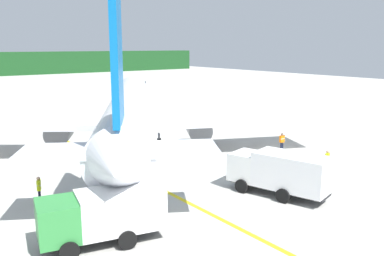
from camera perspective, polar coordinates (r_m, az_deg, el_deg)
The scene contains 8 objects.
airliner_foreground at distance 38.05m, azimuth -8.58°, elevation 2.16°, with size 32.00×37.74×11.90m.
service_truck_baggage at distance 20.59m, azimuth -12.28°, elevation -11.54°, with size 6.20×3.38×2.52m.
service_truck_catering at distance 26.82m, azimuth 11.94°, elevation -5.87°, with size 3.85×6.73×2.77m.
crew_marshaller at distance 26.72m, azimuth -20.33°, elevation -7.70°, with size 0.38×0.59×1.66m.
crew_loader_left at distance 37.92m, azimuth 12.28°, elevation -1.71°, with size 0.63×0.28×1.67m.
crew_loader_right at distance 32.63m, azimuth 18.13°, elevation -4.11°, with size 0.60×0.36×1.69m.
crew_supervisor at distance 31.42m, azimuth -8.49°, elevation -4.15°, with size 0.59×0.38×1.77m.
apron_guide_line at distance 33.24m, azimuth -10.33°, elevation -5.22°, with size 0.30×60.00×0.01m, color yellow.
Camera 1 is at (6.39, -8.93, 9.36)m, focal length 38.72 mm.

